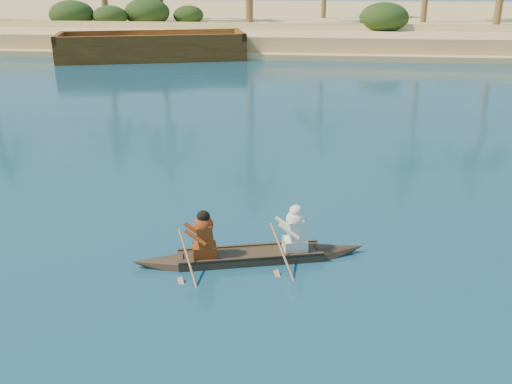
# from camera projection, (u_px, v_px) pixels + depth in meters

# --- Properties ---
(ground) EXTENTS (160.00, 160.00, 0.00)m
(ground) POSITION_uv_depth(u_px,v_px,m) (222.00, 184.00, 14.58)
(ground) COLOR #0B344B
(ground) RESTS_ON ground
(sandy_embankment) EXTENTS (150.00, 51.00, 1.50)m
(sandy_embankment) POSITION_uv_depth(u_px,v_px,m) (297.00, 21.00, 57.89)
(sandy_embankment) COLOR #DEB77D
(sandy_embankment) RESTS_ON ground
(shrub_cluster) EXTENTS (100.00, 6.00, 2.40)m
(shrub_cluster) POSITION_uv_depth(u_px,v_px,m) (289.00, 27.00, 43.38)
(shrub_cluster) COLOR #203312
(shrub_cluster) RESTS_ON ground
(canoe) EXTENTS (4.41, 1.68, 1.21)m
(canoe) POSITION_uv_depth(u_px,v_px,m) (250.00, 249.00, 10.67)
(canoe) COLOR #38291E
(canoe) RESTS_ON ground
(barge_mid) EXTENTS (11.98, 6.81, 1.90)m
(barge_mid) POSITION_uv_depth(u_px,v_px,m) (152.00, 48.00, 35.56)
(barge_mid) COLOR brown
(barge_mid) RESTS_ON ground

